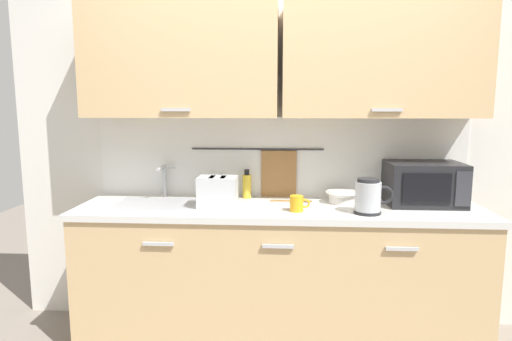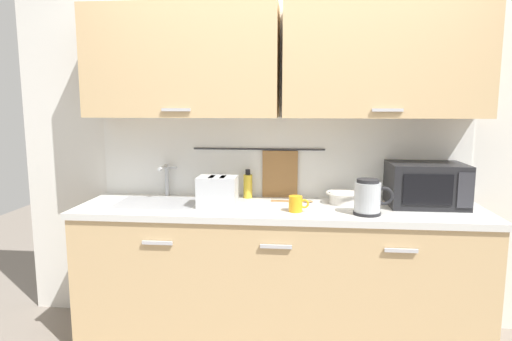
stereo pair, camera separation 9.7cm
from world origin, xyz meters
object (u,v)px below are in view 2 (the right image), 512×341
at_px(electric_kettle, 368,197).
at_px(toaster, 217,191).
at_px(mug_by_kettle, 296,204).
at_px(wooden_spoon, 297,201).
at_px(mixing_bowl, 343,197).
at_px(dish_soap_bottle, 248,185).
at_px(mug_near_sink, 217,192).
at_px(microwave, 426,185).

distance_m(electric_kettle, toaster, 0.91).
xyz_separation_m(mug_by_kettle, wooden_spoon, (0.01, 0.26, -0.04)).
bearing_deg(mixing_bowl, mug_by_kettle, -140.26).
bearing_deg(toaster, wooden_spoon, 19.67).
bearing_deg(toaster, dish_soap_bottle, 60.14).
bearing_deg(mug_by_kettle, toaster, 170.27).
relative_size(mixing_bowl, toaster, 0.84).
height_order(mixing_bowl, mug_by_kettle, mug_by_kettle).
distance_m(electric_kettle, mug_near_sink, 1.02).
xyz_separation_m(dish_soap_bottle, mug_by_kettle, (0.33, -0.36, -0.04)).
relative_size(dish_soap_bottle, mug_by_kettle, 1.63).
relative_size(mug_near_sink, mug_by_kettle, 1.00).
height_order(mug_near_sink, mixing_bowl, mug_near_sink).
xyz_separation_m(electric_kettle, mug_near_sink, (-0.95, 0.34, -0.05)).
distance_m(electric_kettle, dish_soap_bottle, 0.84).
bearing_deg(microwave, mug_by_kettle, -163.52).
bearing_deg(mug_by_kettle, dish_soap_bottle, 132.60).
relative_size(electric_kettle, dish_soap_bottle, 1.16).
height_order(dish_soap_bottle, mug_by_kettle, dish_soap_bottle).
bearing_deg(toaster, electric_kettle, -6.91).
bearing_deg(mug_near_sink, toaster, -77.98).
relative_size(microwave, mug_by_kettle, 3.83).
height_order(microwave, mug_near_sink, microwave).
height_order(microwave, toaster, microwave).
bearing_deg(microwave, electric_kettle, -146.08).
relative_size(mug_near_sink, wooden_spoon, 0.44).
distance_m(dish_soap_bottle, mug_near_sink, 0.22).
bearing_deg(mug_near_sink, wooden_spoon, -6.03).
bearing_deg(electric_kettle, microwave, 33.92).
bearing_deg(mug_near_sink, mug_by_kettle, -30.57).
bearing_deg(toaster, microwave, 6.83).
xyz_separation_m(dish_soap_bottle, wooden_spoon, (0.34, -0.10, -0.08)).
xyz_separation_m(dish_soap_bottle, mixing_bowl, (0.63, -0.11, -0.04)).
distance_m(microwave, electric_kettle, 0.48).
distance_m(electric_kettle, wooden_spoon, 0.51).
bearing_deg(toaster, mixing_bowl, 11.73).
bearing_deg(electric_kettle, mixing_bowl, 113.31).
relative_size(toaster, wooden_spoon, 0.93).
bearing_deg(mug_by_kettle, electric_kettle, -3.54).
bearing_deg(mixing_bowl, dish_soap_bottle, 169.84).
height_order(mixing_bowl, toaster, toaster).
bearing_deg(dish_soap_bottle, mug_near_sink, -168.79).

